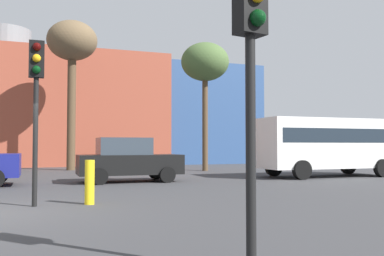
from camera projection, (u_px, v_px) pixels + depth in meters
building_backdrop at (2, 110)px, 32.15m from camera, size 39.89×10.24×10.31m
parked_car_2 at (128, 160)px, 17.15m from camera, size 4.12×2.02×1.78m
white_bus at (327, 142)px, 20.11m from camera, size 6.80×2.62×2.72m
traffic_light_near_right at (251, 41)px, 4.99m from camera, size 0.40×0.39×3.69m
traffic_light_island at (36, 84)px, 10.35m from camera, size 0.36×0.36×4.04m
bare_tree_0 at (72, 46)px, 25.45m from camera, size 2.97×2.97×8.97m
bare_tree_2 at (205, 64)px, 24.87m from camera, size 2.81×2.81×7.51m
bollard_yellow_2 at (90, 182)px, 10.65m from camera, size 0.24×0.24×1.11m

